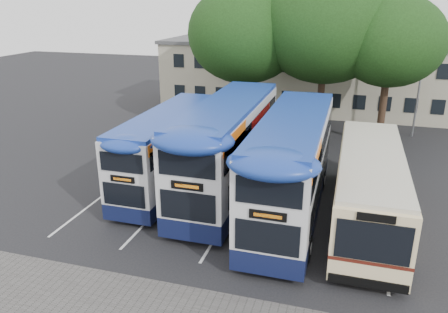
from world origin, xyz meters
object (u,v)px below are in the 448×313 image
lamp_post (422,68)px  bus_dd_left (169,146)px  tree_left (245,34)px  tree_mid (326,25)px  bus_dd_right (292,162)px  tree_right (391,41)px  bus_single (369,183)px  bus_dd_mid (229,144)px

lamp_post → bus_dd_left: bearing=-135.2°
tree_left → tree_mid: tree_mid is taller
tree_left → bus_dd_right: 14.96m
lamp_post → tree_mid: (-6.84, -1.86, 2.96)m
tree_right → bus_single: 13.34m
lamp_post → tree_mid: tree_mid is taller
bus_dd_left → lamp_post: bearing=44.8°
tree_mid → bus_dd_mid: tree_mid is taller
tree_left → tree_mid: size_ratio=0.91×
bus_dd_right → bus_single: 3.60m
lamp_post → bus_dd_right: bearing=-114.8°
bus_dd_mid → tree_left: bearing=100.0°
lamp_post → tree_mid: bearing=-164.8°
lamp_post → tree_right: bearing=-132.8°
tree_mid → tree_right: tree_mid is taller
tree_right → bus_single: bearing=-94.6°
tree_mid → bus_single: 14.84m
bus_single → bus_dd_mid: bearing=169.5°
bus_dd_mid → bus_dd_right: bus_dd_mid is taller
bus_dd_mid → bus_dd_left: bearing=-178.4°
tree_left → bus_dd_left: size_ratio=1.09×
lamp_post → tree_left: (-12.56, -2.13, 2.28)m
lamp_post → tree_right: tree_right is taller
lamp_post → tree_mid: 7.68m
tree_mid → bus_dd_left: bearing=-120.5°
bus_dd_mid → bus_single: size_ratio=1.05×
tree_right → bus_dd_right: (-4.50, -12.48, -4.48)m
tree_left → bus_dd_mid: size_ratio=0.93×
lamp_post → bus_single: (-3.52, -14.95, -3.18)m
bus_dd_mid → bus_single: (7.02, -1.30, -0.81)m
tree_right → lamp_post: bearing=47.2°
bus_dd_right → bus_dd_left: bearing=167.9°
bus_dd_mid → bus_dd_right: 3.84m
tree_mid → bus_dd_mid: size_ratio=1.03×
lamp_post → bus_dd_mid: (-10.54, -13.65, -2.38)m
lamp_post → bus_dd_mid: size_ratio=0.77×
bus_single → bus_dd_right: bearing=-175.8°
lamp_post → tree_mid: size_ratio=0.75×
tree_right → bus_dd_right: bearing=-109.8°
tree_left → tree_right: (10.03, -0.60, -0.23)m
bus_dd_mid → bus_single: bus_dd_mid is taller
lamp_post → bus_single: 15.69m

